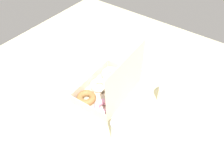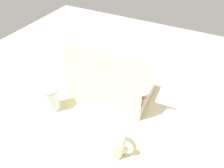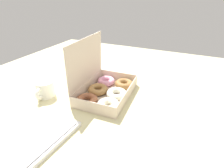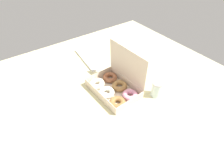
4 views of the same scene
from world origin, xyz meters
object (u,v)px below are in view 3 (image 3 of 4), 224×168
keyboard (33,148)px  coffee_mug (45,89)px  donut_box (105,89)px  glass_jar (91,66)px

keyboard → coffee_mug: 37.03cm
donut_box → keyboard: 44.60cm
keyboard → glass_jar: 65.79cm
glass_jar → keyboard: bearing=-167.6°
donut_box → glass_jar: donut_box is taller
donut_box → coffee_mug: bearing=116.9°
keyboard → coffee_mug: size_ratio=2.94×
donut_box → coffee_mug: donut_box is taller
keyboard → glass_jar: size_ratio=3.31×
donut_box → keyboard: bearing=171.6°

